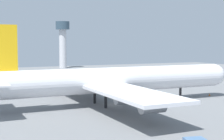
% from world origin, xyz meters
% --- Properties ---
extents(ground_plane, '(292.27, 292.27, 0.00)m').
position_xyz_m(ground_plane, '(0.00, 0.00, 0.00)').
color(ground_plane, slate).
extents(cargo_airplane, '(73.07, 63.05, 19.94)m').
position_xyz_m(cargo_airplane, '(-0.41, 0.00, 6.31)').
color(cargo_airplane, silver).
rests_on(cargo_airplane, ground_plane).
extents(cargo_loader, '(3.71, 5.59, 2.47)m').
position_xyz_m(cargo_loader, '(2.51, 38.33, 1.18)').
color(cargo_loader, silver).
rests_on(cargo_loader, ground_plane).
extents(safety_cone_nose, '(0.51, 0.51, 0.73)m').
position_xyz_m(safety_cone_nose, '(32.88, 0.83, 0.36)').
color(safety_cone_nose, orange).
rests_on(safety_cone_nose, ground_plane).
extents(control_tower, '(8.67, 8.67, 29.42)m').
position_xyz_m(control_tower, '(25.99, 128.76, 18.46)').
color(control_tower, silver).
rests_on(control_tower, ground_plane).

